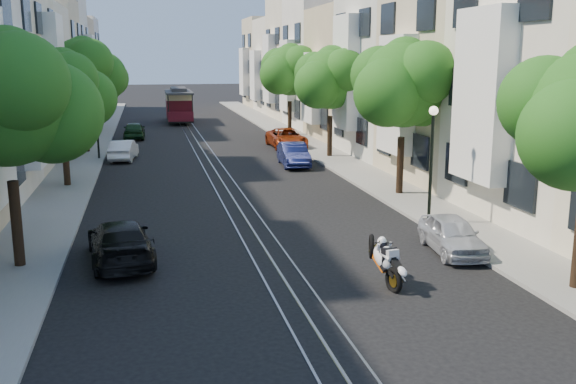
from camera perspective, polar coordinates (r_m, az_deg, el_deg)
ground at (r=45.30m, az=-7.96°, el=4.27°), size 200.00×200.00×0.00m
sidewalk_east at (r=46.42m, az=1.02°, el=4.64°), size 2.50×80.00×0.12m
sidewalk_west at (r=45.32m, az=-17.15°, el=3.93°), size 2.50×80.00×0.12m
rail_left at (r=45.26m, az=-8.65°, el=4.26°), size 0.06×80.00×0.02m
rail_slot at (r=45.30m, az=-7.96°, el=4.28°), size 0.06×80.00×0.02m
rail_right at (r=45.35m, az=-7.26°, el=4.31°), size 0.06×80.00×0.02m
lane_line at (r=45.30m, az=-7.96°, el=4.28°), size 0.08×80.00×0.01m
townhouses_east at (r=47.26m, az=6.63°, el=10.93°), size 7.75×72.00×12.00m
townhouses_west at (r=45.47m, az=-23.45°, el=9.87°), size 7.75×72.00×11.76m
tree_e_b at (r=27.93m, az=10.32°, el=9.24°), size 4.93×4.08×6.68m
tree_e_c at (r=38.31m, az=3.90°, el=9.88°), size 4.84×3.99×6.52m
tree_e_d at (r=48.95m, az=0.23°, el=10.67°), size 5.01×4.16×6.85m
tree_w_a at (r=19.14m, az=-23.64°, el=7.27°), size 4.93×4.08×6.68m
tree_w_b at (r=31.00m, az=-19.43°, el=8.39°), size 4.72×3.87×6.27m
tree_w_c at (r=41.92m, az=-17.74°, el=10.17°), size 5.13×4.28×7.09m
tree_w_d at (r=52.89m, az=-16.67°, el=9.98°), size 4.84×3.99×6.52m
lamp_east at (r=23.17m, az=12.68°, el=3.92°), size 0.32×0.32×4.16m
lamp_west at (r=39.00m, az=-16.68°, el=6.87°), size 0.32×0.32×4.16m
sportbike_rider at (r=17.19m, az=8.59°, el=-5.89°), size 0.59×1.85×1.30m
cable_car at (r=60.46m, az=-9.68°, el=7.76°), size 2.44×7.58×2.90m
parked_car_e_near at (r=20.49m, az=14.38°, el=-3.68°), size 1.72×3.51×1.15m
parked_car_e_mid at (r=35.57m, az=0.49°, el=3.35°), size 1.59×3.98×1.29m
parked_car_e_far at (r=42.86m, az=-0.12°, el=4.82°), size 2.21×4.65×1.28m
parked_car_w_near at (r=19.57m, az=-14.70°, el=-4.28°), size 2.24×4.48×1.25m
parked_car_w_mid at (r=38.87m, az=-14.41°, el=3.64°), size 1.71×3.75×1.19m
parked_car_w_far at (r=48.77m, az=-13.51°, el=5.35°), size 1.57×3.76×1.27m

